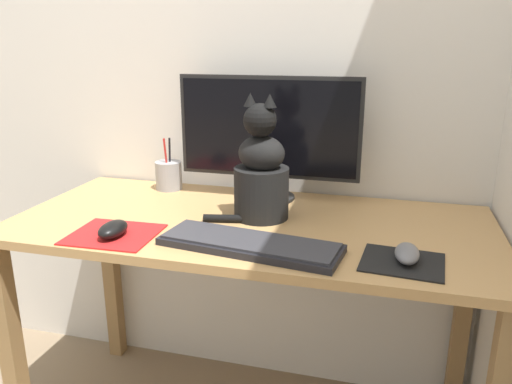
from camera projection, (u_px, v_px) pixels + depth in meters
The scene contains 10 objects.
wall_back at pixel (279, 31), 1.59m from camera, with size 7.00×0.04×2.50m.
desk at pixel (250, 254), 1.45m from camera, with size 1.36×0.62×0.73m.
monitor at pixel (270, 133), 1.56m from camera, with size 0.58×0.17×0.39m.
keyboard at pixel (250, 244), 1.23m from camera, with size 0.47×0.21×0.02m.
mousepad_left at pixel (114, 234), 1.31m from camera, with size 0.23×0.20×0.00m.
mousepad_right at pixel (402, 262), 1.15m from camera, with size 0.20×0.18×0.00m.
computer_mouse_left at pixel (113, 229), 1.29m from camera, with size 0.06×0.10×0.04m.
computer_mouse_right at pixel (407, 253), 1.15m from camera, with size 0.06×0.11×0.03m.
cat at pixel (261, 173), 1.41m from camera, with size 0.24×0.18×0.36m.
pen_cup at pixel (169, 175), 1.71m from camera, with size 0.09×0.09×0.18m.
Camera 1 is at (0.36, -1.29, 1.22)m, focal length 35.00 mm.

